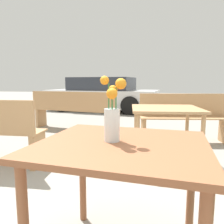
# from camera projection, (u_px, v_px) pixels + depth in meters

# --- Properties ---
(table_front) EXTENTS (0.96, 0.86, 0.74)m
(table_front) POSITION_uv_depth(u_px,v_px,m) (122.00, 161.00, 1.19)
(table_front) COLOR brown
(table_front) RESTS_ON ground_plane
(flower_vase) EXTENTS (0.14, 0.13, 0.36)m
(flower_vase) POSITION_uv_depth(u_px,v_px,m) (112.00, 117.00, 1.18)
(flower_vase) COLOR silver
(flower_vase) RESTS_ON table_front
(bench_middle) EXTENTS (1.56, 0.60, 0.85)m
(bench_middle) POSITION_uv_depth(u_px,v_px,m) (183.00, 116.00, 3.87)
(bench_middle) COLOR tan
(bench_middle) RESTS_ON ground_plane
(bench_far) EXTENTS (2.02, 0.67, 0.85)m
(bench_far) POSITION_uv_depth(u_px,v_px,m) (73.00, 109.00, 4.76)
(bench_far) COLOR tan
(bench_far) RESTS_ON ground_plane
(table_back) EXTENTS (0.96, 0.91, 0.73)m
(table_back) POSITION_uv_depth(u_px,v_px,m) (165.00, 115.00, 2.86)
(table_back) COLOR tan
(table_back) RESTS_ON ground_plane
(parked_car) EXTENTS (4.18, 2.17, 1.22)m
(parked_car) POSITION_uv_depth(u_px,v_px,m) (103.00, 95.00, 8.14)
(parked_car) COLOR silver
(parked_car) RESTS_ON ground_plane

